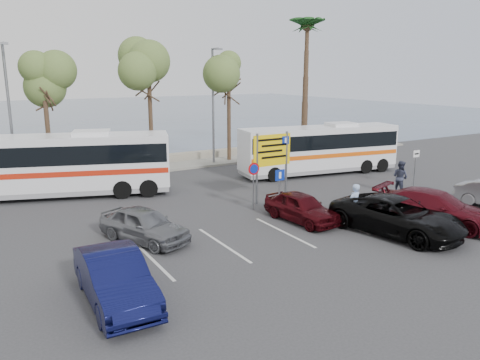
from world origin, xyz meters
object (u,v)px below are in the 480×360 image
coach_bus_left (61,167)px  car_blue (115,278)px  street_lamp_left (9,107)px  direction_sign (272,155)px  car_silver_a (144,225)px  pedestrian_near (354,205)px  pedestrian_far (400,177)px  street_lamp_right (214,100)px  car_maroon (435,208)px  coach_bus_right (319,151)px  suv_black (397,216)px  car_red (301,207)px

coach_bus_left → car_blue: size_ratio=2.54×
street_lamp_left → car_blue: size_ratio=1.76×
street_lamp_left → direction_sign: 15.24m
direction_sign → car_silver_a: bearing=-163.4°
pedestrian_near → pedestrian_far: (6.03, 2.74, -0.00)m
car_silver_a → pedestrian_near: (8.60, -2.66, 0.24)m
car_blue → street_lamp_left: bearing=94.8°
coach_bus_left → pedestrian_near: coach_bus_left is taller
street_lamp_right → car_maroon: (2.11, -17.02, -3.85)m
street_lamp_right → coach_bus_right: bearing=-54.3°
suv_black → pedestrian_far: (5.32, 4.50, 0.15)m
coach_bus_right → suv_black: coach_bus_right is taller
coach_bus_right → pedestrian_near: size_ratio=5.89×
coach_bus_left → car_maroon: 18.73m
street_lamp_right → car_red: 14.53m
suv_black → street_lamp_left: bearing=114.8°
direction_sign → pedestrian_near: 5.26m
direction_sign → car_maroon: size_ratio=0.69×
pedestrian_far → suv_black: bearing=124.5°
pedestrian_far → car_maroon: bearing=141.3°
street_lamp_right → coach_bus_left: 12.14m
coach_bus_left → suv_black: coach_bus_left is taller
street_lamp_left → pedestrian_far: (18.03, -12.52, -3.68)m
pedestrian_far → car_blue: bearing=99.1°
coach_bus_left → pedestrian_far: coach_bus_left is taller
street_lamp_left → car_maroon: bearing=-48.4°
coach_bus_left → coach_bus_right: size_ratio=1.06×
car_silver_a → suv_black: bearing=-49.2°
direction_sign → suv_black: size_ratio=0.65×
coach_bus_right → car_red: size_ratio=2.80×
street_lamp_left → car_silver_a: street_lamp_left is taller
car_red → suv_black: size_ratio=0.70×
coach_bus_right → car_maroon: (-2.39, -10.77, -0.78)m
car_silver_a → car_blue: bearing=-142.3°
street_lamp_right → car_silver_a: bearing=-127.3°
street_lamp_right → coach_bus_right: street_lamp_right is taller
street_lamp_left → car_blue: (1.00, -17.02, -3.85)m
pedestrian_near → coach_bus_left: bearing=-57.8°
coach_bus_right → car_silver_a: 15.48m
street_lamp_left → coach_bus_left: (1.86, -3.81, -2.96)m
car_silver_a → car_blue: car_blue is taller
coach_bus_right → car_maroon: 11.06m
car_silver_a → pedestrian_far: 14.64m
direction_sign → pedestrian_far: 7.52m
coach_bus_left → street_lamp_right: bearing=18.9°
street_lamp_left → coach_bus_right: bearing=-19.7°
car_silver_a → car_red: 7.00m
coach_bus_left → pedestrian_far: 18.38m
street_lamp_right → coach_bus_left: size_ratio=0.70×
coach_bus_right → car_maroon: coach_bus_right is taller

